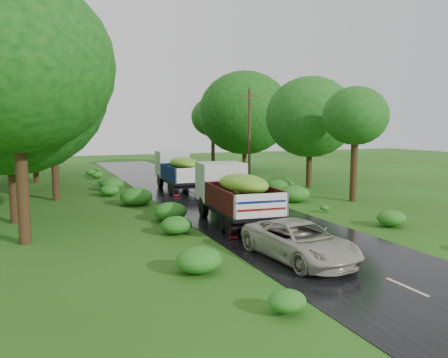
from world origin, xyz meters
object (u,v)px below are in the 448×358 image
truck_far (179,169)px  utility_pole (249,138)px  truck_near (233,191)px  car (299,241)px

truck_far → utility_pole: (4.97, -1.58, 2.26)m
truck_near → utility_pole: size_ratio=0.92×
truck_near → truck_far: size_ratio=1.03×
truck_far → car: truck_far is taller
truck_far → utility_pole: utility_pole is taller
truck_near → truck_far: 11.70m
utility_pole → truck_near: bearing=-118.8°
truck_far → car: 18.06m
truck_near → utility_pole: 11.85m
car → utility_pole: (6.04, 16.43, 3.13)m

